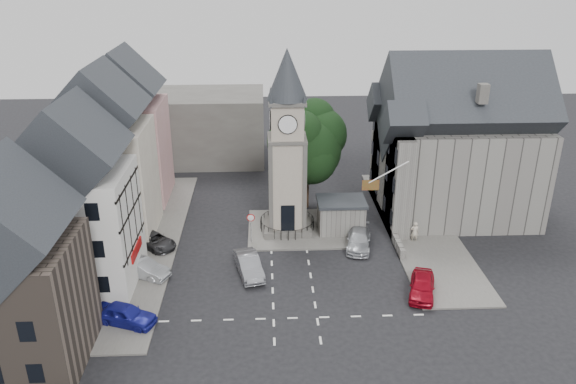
{
  "coord_description": "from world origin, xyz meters",
  "views": [
    {
      "loc": [
        -1.91,
        -37.61,
        23.09
      ],
      "look_at": [
        -0.05,
        5.0,
        4.99
      ],
      "focal_mm": 35.0,
      "sensor_mm": 36.0,
      "label": 1
    }
  ],
  "objects_px": {
    "stone_shelter": "(341,216)",
    "car_west_blue": "(125,314)",
    "car_east_red": "(422,286)",
    "clock_tower": "(287,145)",
    "pedestrian": "(415,232)"
  },
  "relations": [
    {
      "from": "stone_shelter",
      "to": "car_east_red",
      "type": "distance_m",
      "value": 11.51
    },
    {
      "from": "pedestrian",
      "to": "stone_shelter",
      "type": "bearing_deg",
      "value": -18.71
    },
    {
      "from": "car_west_blue",
      "to": "pedestrian",
      "type": "distance_m",
      "value": 24.87
    },
    {
      "from": "stone_shelter",
      "to": "pedestrian",
      "type": "distance_m",
      "value": 6.59
    },
    {
      "from": "stone_shelter",
      "to": "car_west_blue",
      "type": "height_order",
      "value": "stone_shelter"
    },
    {
      "from": "clock_tower",
      "to": "pedestrian",
      "type": "distance_m",
      "value": 13.37
    },
    {
      "from": "stone_shelter",
      "to": "car_west_blue",
      "type": "bearing_deg",
      "value": -141.18
    },
    {
      "from": "car_west_blue",
      "to": "stone_shelter",
      "type": "bearing_deg",
      "value": -30.82
    },
    {
      "from": "car_west_blue",
      "to": "clock_tower",
      "type": "bearing_deg",
      "value": -19.85
    },
    {
      "from": "car_east_red",
      "to": "pedestrian",
      "type": "distance_m",
      "value": 8.27
    },
    {
      "from": "car_west_blue",
      "to": "car_east_red",
      "type": "distance_m",
      "value": 21.1
    },
    {
      "from": "car_west_blue",
      "to": "pedestrian",
      "type": "bearing_deg",
      "value": -44.03
    },
    {
      "from": "clock_tower",
      "to": "pedestrian",
      "type": "bearing_deg",
      "value": -14.67
    },
    {
      "from": "stone_shelter",
      "to": "car_west_blue",
      "type": "relative_size",
      "value": 1.0
    },
    {
      "from": "car_west_blue",
      "to": "car_east_red",
      "type": "relative_size",
      "value": 0.98
    }
  ]
}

